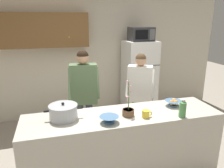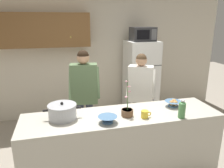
{
  "view_description": "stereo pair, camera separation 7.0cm",
  "coord_description": "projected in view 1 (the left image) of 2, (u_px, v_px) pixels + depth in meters",
  "views": [
    {
      "loc": [
        -0.83,
        -2.45,
        2.09
      ],
      "look_at": [
        0.0,
        0.55,
        1.17
      ],
      "focal_mm": 35.2,
      "sensor_mm": 36.0,
      "label": 1
    },
    {
      "loc": [
        -0.76,
        -2.47,
        2.09
      ],
      "look_at": [
        0.0,
        0.55,
        1.17
      ],
      "focal_mm": 35.2,
      "sensor_mm": 36.0,
      "label": 2
    }
  ],
  "objects": [
    {
      "name": "bread_bowl",
      "position": [
        173.0,
        103.0,
        3.07
      ],
      "size": [
        0.23,
        0.23,
        0.1
      ],
      "color": "#4C7299",
      "rests_on": "kitchen_island"
    },
    {
      "name": "coffee_mug",
      "position": [
        146.0,
        114.0,
        2.71
      ],
      "size": [
        0.13,
        0.09,
        0.1
      ],
      "color": "yellow",
      "rests_on": "kitchen_island"
    },
    {
      "name": "person_near_pot",
      "position": [
        84.0,
        89.0,
        3.48
      ],
      "size": [
        0.54,
        0.47,
        1.65
      ],
      "color": "#33384C",
      "rests_on": "ground"
    },
    {
      "name": "person_by_sink",
      "position": [
        140.0,
        89.0,
        3.68
      ],
      "size": [
        0.59,
        0.56,
        1.57
      ],
      "color": "#726656",
      "rests_on": "ground"
    },
    {
      "name": "microwave",
      "position": [
        141.0,
        34.0,
        4.5
      ],
      "size": [
        0.48,
        0.37,
        0.28
      ],
      "color": "#2D2D30",
      "rests_on": "refrigerator"
    },
    {
      "name": "potted_orchid",
      "position": [
        128.0,
        111.0,
        2.76
      ],
      "size": [
        0.15,
        0.15,
        0.47
      ],
      "color": "brown",
      "rests_on": "kitchen_island"
    },
    {
      "name": "refrigerator",
      "position": [
        139.0,
        79.0,
        4.8
      ],
      "size": [
        0.64,
        0.68,
        1.66
      ],
      "color": "white",
      "rests_on": "ground"
    },
    {
      "name": "back_wall_unit",
      "position": [
        80.0,
        52.0,
        4.69
      ],
      "size": [
        6.0,
        0.48,
        2.6
      ],
      "color": "beige",
      "rests_on": "ground"
    },
    {
      "name": "empty_bowl",
      "position": [
        109.0,
        119.0,
        2.58
      ],
      "size": [
        0.23,
        0.23,
        0.08
      ],
      "color": "#4C7299",
      "rests_on": "kitchen_island"
    },
    {
      "name": "cooking_pot",
      "position": [
        63.0,
        112.0,
        2.66
      ],
      "size": [
        0.46,
        0.35,
        0.22
      ],
      "color": "#ADAFB5",
      "rests_on": "kitchen_island"
    },
    {
      "name": "kitchen_island",
      "position": [
        123.0,
        146.0,
        2.94
      ],
      "size": [
        2.55,
        0.68,
        0.92
      ],
      "primitive_type": "cube",
      "color": "#BCB7A8",
      "rests_on": "ground"
    },
    {
      "name": "bottle_near_edge",
      "position": [
        183.0,
        108.0,
        2.71
      ],
      "size": [
        0.09,
        0.09,
        0.23
      ],
      "color": "#4C8C4C",
      "rests_on": "kitchen_island"
    }
  ]
}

